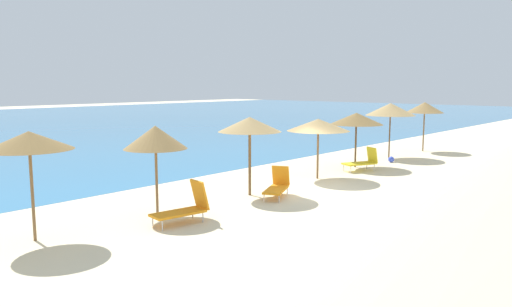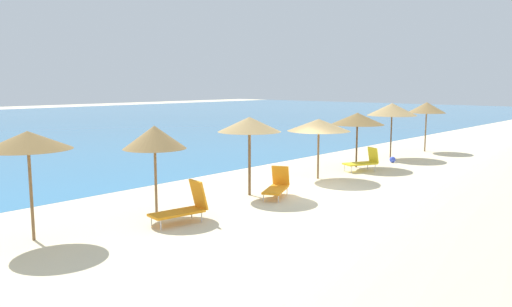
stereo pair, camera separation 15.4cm
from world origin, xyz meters
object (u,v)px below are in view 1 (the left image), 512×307
(beach_umbrella_3, at_px, (250,125))
(beach_umbrella_4, at_px, (318,125))
(lounge_chair_2, at_px, (185,207))
(beach_ball, at_px, (391,159))
(beach_umbrella_5, at_px, (356,119))
(beach_umbrella_2, at_px, (155,137))
(lounge_chair_3, at_px, (277,185))
(beach_umbrella_1, at_px, (29,141))
(beach_umbrella_7, at_px, (425,108))
(beach_umbrella_6, at_px, (391,109))
(lounge_chair_0, at_px, (363,161))

(beach_umbrella_3, relative_size, beach_umbrella_4, 1.07)
(beach_umbrella_3, distance_m, beach_umbrella_4, 4.26)
(lounge_chair_2, relative_size, beach_ball, 5.64)
(beach_umbrella_3, bearing_deg, beach_umbrella_5, 2.16)
(beach_umbrella_4, height_order, lounge_chair_2, beach_umbrella_4)
(beach_umbrella_2, xyz_separation_m, beach_ball, (14.28, -0.62, -2.23))
(beach_umbrella_4, bearing_deg, lounge_chair_3, -166.64)
(beach_umbrella_2, height_order, beach_ball, beach_umbrella_2)
(beach_umbrella_1, bearing_deg, lounge_chair_2, -23.90)
(beach_umbrella_7, bearing_deg, lounge_chair_2, -176.28)
(beach_umbrella_6, bearing_deg, beach_umbrella_4, -175.96)
(beach_umbrella_4, bearing_deg, lounge_chair_0, -9.47)
(beach_umbrella_5, bearing_deg, lounge_chair_2, -173.52)
(lounge_chair_2, bearing_deg, beach_umbrella_4, -73.49)
(beach_umbrella_5, distance_m, lounge_chair_2, 12.03)
(beach_umbrella_1, xyz_separation_m, beach_umbrella_7, (23.14, -0.34, 0.01))
(lounge_chair_3, bearing_deg, beach_ball, -112.37)
(beach_umbrella_7, bearing_deg, lounge_chair_3, -175.69)
(beach_umbrella_5, distance_m, lounge_chair_3, 7.77)
(beach_umbrella_6, distance_m, beach_umbrella_7, 3.77)
(beach_umbrella_3, xyz_separation_m, beach_umbrella_7, (15.58, 0.23, 0.04))
(beach_umbrella_6, distance_m, lounge_chair_3, 11.68)
(beach_umbrella_4, distance_m, beach_ball, 6.48)
(beach_umbrella_2, xyz_separation_m, beach_umbrella_4, (8.16, -0.29, -0.11))
(beach_umbrella_6, relative_size, lounge_chair_3, 1.69)
(beach_umbrella_1, bearing_deg, lounge_chair_0, -4.14)
(beach_umbrella_6, bearing_deg, beach_umbrella_7, -4.53)
(beach_umbrella_3, relative_size, beach_ball, 9.18)
(beach_umbrella_4, xyz_separation_m, beach_umbrella_7, (11.33, 0.24, 0.32))
(beach_umbrella_5, bearing_deg, lounge_chair_0, -131.04)
(beach_umbrella_5, distance_m, beach_ball, 3.36)
(lounge_chair_3, distance_m, beach_ball, 9.94)
(beach_umbrella_3, bearing_deg, beach_umbrella_1, 175.72)
(lounge_chair_3, bearing_deg, lounge_chair_0, -112.17)
(lounge_chair_2, relative_size, lounge_chair_3, 0.99)
(beach_umbrella_4, relative_size, beach_umbrella_6, 0.89)
(beach_umbrella_1, distance_m, lounge_chair_3, 8.42)
(beach_umbrella_1, height_order, beach_umbrella_4, beach_umbrella_1)
(beach_umbrella_4, relative_size, beach_umbrella_7, 0.90)
(beach_umbrella_3, height_order, beach_ball, beach_umbrella_3)
(beach_umbrella_7, relative_size, lounge_chair_2, 1.68)
(beach_umbrella_2, distance_m, beach_umbrella_4, 8.16)
(beach_umbrella_3, relative_size, beach_umbrella_7, 0.97)
(beach_umbrella_4, bearing_deg, beach_umbrella_1, 177.20)
(beach_umbrella_4, distance_m, lounge_chair_0, 3.49)
(beach_umbrella_3, relative_size, beach_umbrella_6, 0.96)
(beach_umbrella_7, relative_size, lounge_chair_3, 1.66)
(beach_umbrella_5, height_order, beach_umbrella_6, beach_umbrella_6)
(beach_umbrella_2, distance_m, beach_ball, 14.46)
(beach_umbrella_5, bearing_deg, beach_umbrella_3, -177.84)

